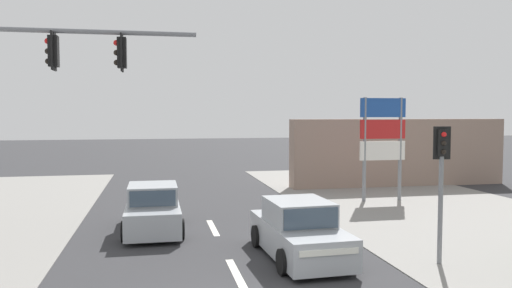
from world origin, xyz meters
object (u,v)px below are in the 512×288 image
shopping_plaza_sign (383,134)px  sedan_oncoming_mid (153,210)px  traffic_signal_mast (17,101)px  pedestal_signal_right_kerb (441,171)px  sedan_kerbside_parked (299,232)px

shopping_plaza_sign → sedan_oncoming_mid: bearing=-159.1°
traffic_signal_mast → pedestal_signal_right_kerb: size_ratio=1.69×
shopping_plaza_sign → sedan_kerbside_parked: bearing=-128.4°
pedestal_signal_right_kerb → sedan_kerbside_parked: bearing=158.6°
traffic_signal_mast → pedestal_signal_right_kerb: traffic_signal_mast is taller
traffic_signal_mast → pedestal_signal_right_kerb: bearing=-1.6°
traffic_signal_mast → sedan_oncoming_mid: size_ratio=1.41×
sedan_oncoming_mid → shopping_plaza_sign: bearing=20.9°
pedestal_signal_right_kerb → sedan_oncoming_mid: 9.10m
traffic_signal_mast → sedan_oncoming_mid: bearing=60.1°
traffic_signal_mast → sedan_oncoming_mid: 6.67m
traffic_signal_mast → sedan_kerbside_parked: (6.72, 1.05, -3.44)m
shopping_plaza_sign → sedan_oncoming_mid: shopping_plaza_sign is taller
pedestal_signal_right_kerb → sedan_kerbside_parked: size_ratio=0.83×
traffic_signal_mast → shopping_plaza_sign: (12.83, 8.76, -1.16)m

